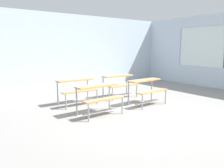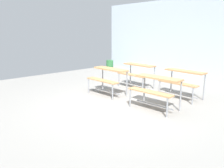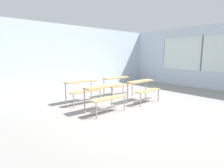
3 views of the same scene
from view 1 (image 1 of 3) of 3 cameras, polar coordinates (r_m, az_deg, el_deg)
ground at (r=5.78m, az=7.23°, el=-7.75°), size 10.00×9.00×0.05m
wall_back at (r=9.32m, az=-12.07°, el=8.18°), size 10.00×0.12×3.00m
desk_bench_r0c0 at (r=5.50m, az=-3.32°, el=-2.26°), size 1.11×0.61×0.74m
desk_bench_r0c1 at (r=6.53m, az=8.98°, el=-0.49°), size 1.13×0.64×0.74m
desk_bench_r1c0 at (r=6.55m, az=-9.01°, el=-0.46°), size 1.10×0.59×0.74m
desk_bench_r1c1 at (r=7.41m, az=1.97°, el=0.81°), size 1.11×0.62×0.74m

